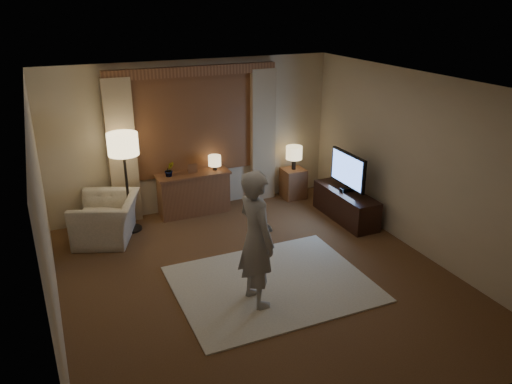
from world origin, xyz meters
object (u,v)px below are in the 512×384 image
sideboard (194,194)px  person (256,239)px  armchair (107,219)px  side_table (293,183)px  tv_stand (346,205)px

sideboard → person: 3.00m
sideboard → armchair: size_ratio=1.15×
sideboard → side_table: 1.92m
sideboard → tv_stand: 2.62m
side_table → tv_stand: bearing=-73.6°
sideboard → person: person is taller
tv_stand → person: 2.99m
side_table → person: size_ratio=0.33×
side_table → sideboard: bearing=178.5°
side_table → person: bearing=-125.1°
armchair → person: 2.96m
armchair → person: size_ratio=0.61×
tv_stand → person: person is taller
sideboard → armchair: sideboard is taller
sideboard → side_table: bearing=-1.5°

